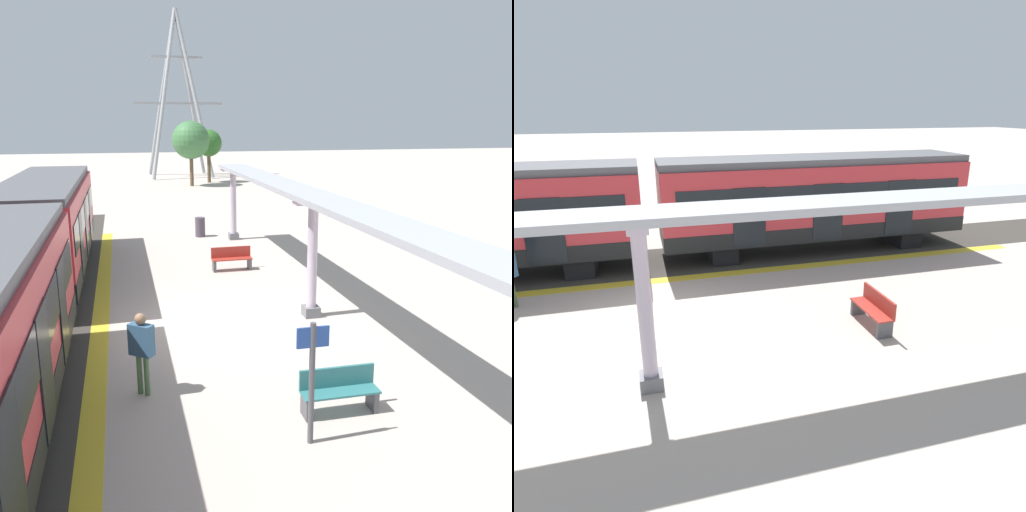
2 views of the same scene
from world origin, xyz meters
TOP-DOWN VIEW (x-y plane):
  - ground_plane at (0.00, 0.00)m, footprint 176.00×176.00m
  - tactile_edge_strip at (-3.02, 0.00)m, footprint 0.47×26.81m
  - trackbed at (-4.85, 0.00)m, footprint 3.20×38.81m
  - train_far_carriage at (-4.85, 6.24)m, footprint 2.65×11.28m
  - canopy_pillar_second at (2.80, -0.12)m, footprint 1.10×0.44m
  - canopy_pillar_third at (2.80, 10.59)m, footprint 1.10×0.44m
  - canopy_beam at (2.80, 0.13)m, footprint 1.20×21.72m
  - bench_near_end at (1.61, 5.31)m, footprint 1.50×0.44m
  - bench_mid_platform at (1.54, -5.15)m, footprint 1.51×0.47m
  - trash_bin at (1.36, 11.60)m, footprint 0.48×0.48m
  - platform_info_sign at (0.66, -6.01)m, footprint 0.56×0.10m
  - passenger_waiting_near_edge at (-2.03, -3.57)m, footprint 0.53×0.49m
  - electricity_pylon at (3.78, 41.73)m, footprint 8.82×6.14m
  - tree_left_background at (3.81, 32.97)m, footprint 3.22×3.22m
  - tree_right_background at (5.72, 35.42)m, footprint 2.42×2.42m

SIDE VIEW (x-z plane):
  - ground_plane at x=0.00m, z-range 0.00..0.00m
  - trackbed at x=-4.85m, z-range 0.00..0.01m
  - tactile_edge_strip at x=-3.02m, z-range 0.00..0.01m
  - bench_near_end at x=1.61m, z-range 0.01..0.87m
  - bench_mid_platform at x=1.54m, z-range 0.01..0.87m
  - trash_bin at x=1.36m, z-range 0.00..0.94m
  - passenger_waiting_near_edge at x=-2.03m, z-range 0.22..1.96m
  - platform_info_sign at x=0.66m, z-range 0.23..2.43m
  - canopy_pillar_second at x=2.80m, z-range 0.03..3.36m
  - canopy_pillar_third at x=2.80m, z-range 0.03..3.36m
  - train_far_carriage at x=-4.85m, z-range 0.09..3.57m
  - canopy_beam at x=2.80m, z-range 3.33..3.49m
  - tree_right_background at x=5.72m, z-range 1.13..5.91m
  - tree_left_background at x=3.81m, z-range 1.13..6.66m
  - electricity_pylon at x=3.78m, z-range 0.12..16.08m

